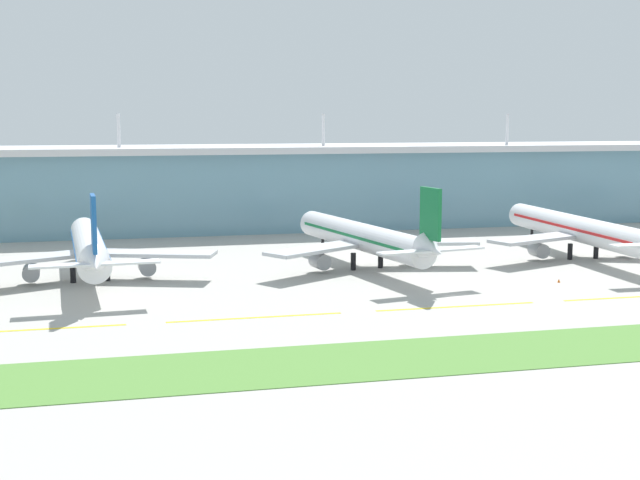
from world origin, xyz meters
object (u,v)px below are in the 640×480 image
(airliner_near_middle, at_px, (89,248))
(airliner_far_middle, at_px, (581,230))
(safety_cone_left_wingtip, at_px, (559,281))
(airliner_center, at_px, (364,238))

(airliner_near_middle, bearing_deg, airliner_far_middle, 1.09)
(airliner_near_middle, xyz_separation_m, safety_cone_left_wingtip, (87.63, -23.34, -6.10))
(safety_cone_left_wingtip, bearing_deg, airliner_center, 142.66)
(airliner_far_middle, bearing_deg, airliner_near_middle, -178.91)
(airliner_center, relative_size, safety_cone_left_wingtip, 88.34)
(airliner_near_middle, relative_size, safety_cone_left_wingtip, 87.08)
(airliner_near_middle, bearing_deg, safety_cone_left_wingtip, -14.91)
(airliner_near_middle, relative_size, airliner_center, 0.99)
(airliner_far_middle, bearing_deg, safety_cone_left_wingtip, -126.95)
(airliner_far_middle, bearing_deg, airliner_center, -178.82)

